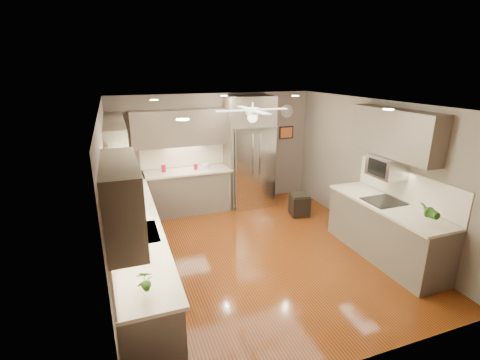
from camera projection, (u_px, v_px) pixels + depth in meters
floor at (258, 253)px, 5.94m from camera, size 5.00×5.00×0.00m
ceiling at (260, 104)px, 5.17m from camera, size 5.00×5.00×0.00m
wall_back at (215, 150)px, 7.79m from camera, size 4.50×0.00×4.50m
wall_front at (361, 261)px, 3.32m from camera, size 4.50×0.00×4.50m
wall_left at (110, 201)px, 4.82m from camera, size 0.00×5.00×5.00m
wall_right at (373, 170)px, 6.29m from camera, size 0.00×5.00×5.00m
canister_a at (164, 168)px, 7.23m from camera, size 0.12×0.12×0.15m
canister_d at (196, 167)px, 7.41m from camera, size 0.09×0.09×0.13m
soap_bottle at (124, 211)px, 5.03m from camera, size 0.11×0.11×0.19m
potted_plant_left at (145, 280)px, 3.30m from camera, size 0.16×0.11×0.30m
potted_plant_right at (429, 211)px, 4.81m from camera, size 0.21×0.18×0.36m
bowl at (205, 167)px, 7.49m from camera, size 0.26×0.26×0.05m
left_run at (136, 242)px, 5.29m from camera, size 0.65×4.70×1.45m
back_run at (188, 190)px, 7.52m from camera, size 1.85×0.65×1.45m
uppers at (202, 140)px, 5.76m from camera, size 4.50×4.70×0.95m
window at (110, 192)px, 4.29m from camera, size 0.05×1.12×0.92m
sink at (139, 235)px, 4.58m from camera, size 0.50×0.70×0.32m
refrigerator at (250, 154)px, 7.73m from camera, size 1.06×0.75×2.45m
right_run at (385, 229)px, 5.70m from camera, size 0.70×2.20×1.45m
microwave at (387, 167)px, 5.65m from camera, size 0.43×0.55×0.34m
ceiling_fan at (253, 113)px, 5.49m from camera, size 1.18×1.18×0.32m
recessed_lights at (248, 102)px, 5.52m from camera, size 2.84×3.14×0.01m
wall_clock at (287, 111)px, 8.10m from camera, size 0.30×0.03×0.30m
framed_print at (286, 133)px, 8.25m from camera, size 0.36×0.03×0.30m
stool at (299, 205)px, 7.39m from camera, size 0.44×0.44×0.46m
paper_towel at (139, 249)px, 3.88m from camera, size 0.12×0.12×0.31m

